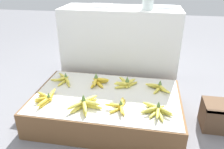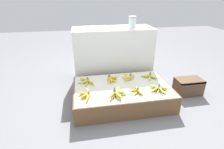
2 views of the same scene
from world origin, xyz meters
The scene contains 15 objects.
ground_plane centered at (0.00, 0.00, 0.00)m, with size 10.00×10.00×0.00m, color slate.
display_platform centered at (0.00, 0.00, 0.12)m, with size 1.22×0.77×0.23m.
back_vendor_table centered at (0.01, 0.70, 0.42)m, with size 1.20×0.47×0.83m.
wooden_crate centered at (0.97, 0.04, 0.11)m, with size 0.36×0.22×0.22m.
banana_bunch_front_left centered at (-0.46, -0.17, 0.26)m, with size 0.16×0.28×0.08m.
banana_bunch_front_midleft centered at (-0.12, -0.22, 0.27)m, with size 0.25×0.25×0.11m.
banana_bunch_front_midright centered at (0.13, -0.18, 0.26)m, with size 0.17×0.23×0.08m.
banana_bunch_front_right centered at (0.41, -0.19, 0.26)m, with size 0.24×0.22×0.09m.
banana_bunch_middle_left centered at (-0.44, 0.16, 0.26)m, with size 0.24×0.21×0.09m.
banana_bunch_middle_midleft centered at (-0.11, 0.16, 0.27)m, with size 0.16×0.17×0.11m.
banana_bunch_middle_midright centered at (0.14, 0.17, 0.26)m, with size 0.21×0.18×0.11m.
banana_bunch_middle_right centered at (0.42, 0.15, 0.26)m, with size 0.22×0.18×0.09m.
glass_jar centered at (0.28, 0.60, 0.92)m, with size 0.11×0.11×0.17m.
foam_tray_white centered at (-0.20, 0.73, 0.84)m, with size 0.22×0.20×0.02m.
foam_tray_dark centered at (0.44, 0.75, 0.84)m, with size 0.20×0.16×0.02m.
Camera 2 is at (-0.47, -1.88, 1.31)m, focal length 28.00 mm.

